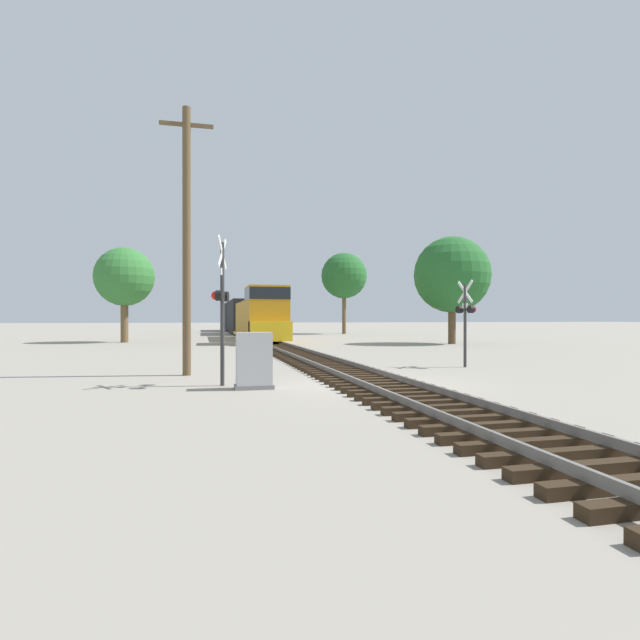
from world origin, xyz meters
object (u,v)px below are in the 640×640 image
object	(u,v)px
crossing_signal_far	(466,314)
utility_pole	(187,237)
tree_far_right	(452,275)
tree_mid_background	(124,277)
freight_train	(243,317)
crossing_signal_near	(221,301)
tree_deep_background	(344,276)
relay_cabinet	(254,361)

from	to	relation	value
crossing_signal_far	utility_pole	distance (m)	11.08
tree_far_right	tree_mid_background	bearing A→B (deg)	161.43
freight_train	utility_pole	bearing A→B (deg)	-97.33
utility_pole	tree_far_right	size ratio (longest dim) A/B	1.13
tree_mid_background	crossing_signal_near	bearing A→B (deg)	-76.80
tree_mid_background	tree_deep_background	xyz separation A→B (m)	(23.18, 16.47, 1.92)
utility_pole	tree_deep_background	world-z (taller)	tree_deep_background
freight_train	crossing_signal_far	bearing A→B (deg)	-82.46
tree_deep_background	tree_far_right	bearing A→B (deg)	-86.97
freight_train	utility_pole	world-z (taller)	utility_pole
crossing_signal_far	tree_deep_background	xyz separation A→B (m)	(6.93, 41.09, 5.05)
crossing_signal_far	tree_deep_background	bearing A→B (deg)	-18.74
crossing_signal_near	tree_mid_background	world-z (taller)	tree_mid_background
crossing_signal_near	crossing_signal_far	xyz separation A→B (m)	(9.71, 3.29, -0.35)
tree_far_right	utility_pole	bearing A→B (deg)	-138.64
crossing_signal_near	tree_mid_background	xyz separation A→B (m)	(-6.54, 27.91, 2.78)
tree_far_right	tree_mid_background	world-z (taller)	tree_far_right
crossing_signal_near	tree_deep_background	bearing A→B (deg)	175.63
crossing_signal_far	tree_mid_background	xyz separation A→B (m)	(-16.26, 24.62, 3.13)
freight_train	tree_deep_background	xyz separation A→B (m)	(12.36, 0.02, 5.10)
tree_mid_background	relay_cabinet	bearing A→B (deg)	-75.59
crossing_signal_far	tree_deep_background	size ratio (longest dim) A/B	0.35
freight_train	utility_pole	xyz separation A→B (m)	(-5.33, -41.40, 2.67)
crossing_signal_far	relay_cabinet	xyz separation A→B (m)	(-8.86, -4.15, -1.34)
tree_far_right	tree_deep_background	world-z (taller)	tree_deep_background
freight_train	tree_far_right	world-z (taller)	tree_far_right
freight_train	tree_mid_background	world-z (taller)	tree_mid_background
utility_pole	tree_far_right	world-z (taller)	utility_pole
freight_train	relay_cabinet	size ratio (longest dim) A/B	31.06
freight_train	tree_mid_background	xyz separation A→B (m)	(-10.82, -16.45, 3.18)
utility_pole	tree_deep_background	size ratio (longest dim) A/B	0.92
utility_pole	freight_train	bearing A→B (deg)	82.67
crossing_signal_near	utility_pole	bearing A→B (deg)	-144.25
freight_train	tree_deep_background	distance (m)	13.37
crossing_signal_far	tree_far_right	bearing A→B (deg)	-35.84
tree_deep_background	utility_pole	bearing A→B (deg)	-113.13
tree_mid_background	tree_deep_background	world-z (taller)	tree_deep_background
relay_cabinet	tree_deep_background	xyz separation A→B (m)	(15.79, 45.24, 6.38)
tree_deep_background	tree_mid_background	bearing A→B (deg)	-144.61
tree_far_right	tree_mid_background	xyz separation A→B (m)	(-24.49, 8.23, 0.01)
tree_far_right	crossing_signal_far	bearing A→B (deg)	-116.68
freight_train	crossing_signal_far	world-z (taller)	freight_train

